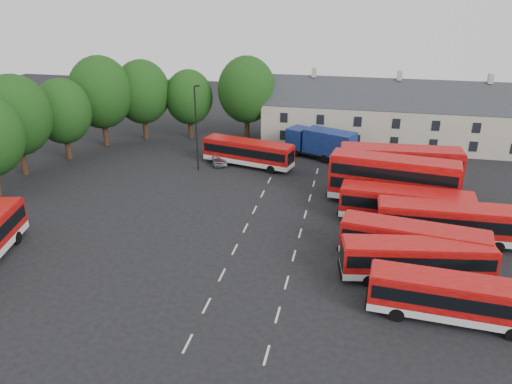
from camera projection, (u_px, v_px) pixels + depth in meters
ground at (240, 238)px, 43.54m from camera, size 140.00×140.00×0.00m
lane_markings at (273, 231)px, 44.86m from camera, size 5.15×33.80×0.01m
treeline at (115, 102)px, 62.27m from camera, size 29.92×32.59×12.01m
terrace_houses at (395, 118)px, 66.37m from camera, size 35.70×7.13×10.06m
bus_row_a at (455, 296)px, 32.37m from camera, size 11.16×3.35×3.11m
bus_row_b at (417, 258)px, 36.85m from camera, size 11.30×4.20×3.12m
bus_row_c at (414, 240)px, 39.20m from camera, size 11.54×4.17×3.19m
bus_row_d at (449, 220)px, 42.20m from camera, size 12.01×2.94×3.39m
bus_row_e at (406, 203)px, 45.46m from camera, size 11.93×3.46×3.33m
bus_dd_south at (393, 179)px, 48.78m from camera, size 12.51×4.46×5.02m
bus_dd_north at (400, 168)px, 51.66m from camera, size 12.40×3.53×5.03m
bus_north at (248, 151)px, 59.69m from camera, size 11.38×5.11×3.14m
box_truck at (322, 142)px, 62.06m from camera, size 9.02×5.84×3.78m
silver_car at (219, 157)px, 61.14m from camera, size 3.31×4.73×1.49m
lamppost at (196, 126)px, 57.06m from camera, size 0.70×0.41×10.04m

